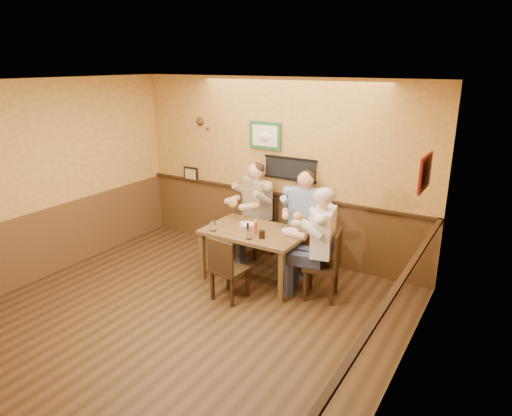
{
  "coord_description": "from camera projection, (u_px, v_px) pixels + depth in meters",
  "views": [
    {
      "loc": [
        3.3,
        -3.63,
        3.01
      ],
      "look_at": [
        0.24,
        1.45,
        1.1
      ],
      "focal_mm": 32.0,
      "sensor_mm": 36.0,
      "label": 1
    }
  ],
  "objects": [
    {
      "name": "chair_back_left",
      "position": [
        257.0,
        226.0,
        7.33
      ],
      "size": [
        0.57,
        0.57,
        0.96
      ],
      "primitive_type": null,
      "rotation": [
        0.0,
        0.0,
        -0.37
      ],
      "color": "#311F0F",
      "rests_on": "ground"
    },
    {
      "name": "chair_right_end",
      "position": [
        322.0,
        264.0,
        5.97
      ],
      "size": [
        0.52,
        0.52,
        0.95
      ],
      "primitive_type": null,
      "rotation": [
        0.0,
        0.0,
        -1.36
      ],
      "color": "#311F0F",
      "rests_on": "ground"
    },
    {
      "name": "hot_sauce_bottle",
      "position": [
        256.0,
        227.0,
        6.23
      ],
      "size": [
        0.05,
        0.05,
        0.19
      ],
      "primitive_type": "cylinder",
      "rotation": [
        0.0,
        0.0,
        0.0
      ],
      "color": "red",
      "rests_on": "dining_table"
    },
    {
      "name": "cola_tumbler",
      "position": [
        262.0,
        234.0,
        6.1
      ],
      "size": [
        0.09,
        0.09,
        0.11
      ],
      "primitive_type": "cylinder",
      "rotation": [
        0.0,
        0.0,
        0.03
      ],
      "color": "black",
      "rests_on": "dining_table"
    },
    {
      "name": "pepper_shaker",
      "position": [
        248.0,
        226.0,
        6.44
      ],
      "size": [
        0.04,
        0.04,
        0.09
      ],
      "primitive_type": "cylinder",
      "rotation": [
        0.0,
        0.0,
        -0.21
      ],
      "color": "black",
      "rests_on": "dining_table"
    },
    {
      "name": "diner_blue_polo",
      "position": [
        304.0,
        224.0,
        6.85
      ],
      "size": [
        0.74,
        0.74,
        1.35
      ],
      "primitive_type": null,
      "rotation": [
        0.0,
        0.0,
        0.21
      ],
      "color": "#85A4C8",
      "rests_on": "ground"
    },
    {
      "name": "plate_far_left",
      "position": [
        247.0,
        224.0,
        6.62
      ],
      "size": [
        0.26,
        0.26,
        0.02
      ],
      "primitive_type": "cylinder",
      "rotation": [
        0.0,
        0.0,
        -0.19
      ],
      "color": "white",
      "rests_on": "dining_table"
    },
    {
      "name": "salt_shaker",
      "position": [
        241.0,
        224.0,
        6.51
      ],
      "size": [
        0.04,
        0.04,
        0.08
      ],
      "primitive_type": "cylinder",
      "rotation": [
        0.0,
        0.0,
        0.35
      ],
      "color": "white",
      "rests_on": "dining_table"
    },
    {
      "name": "diner_white_elder",
      "position": [
        323.0,
        250.0,
        5.91
      ],
      "size": [
        0.74,
        0.74,
        1.36
      ],
      "primitive_type": null,
      "rotation": [
        0.0,
        0.0,
        -1.36
      ],
      "color": "white",
      "rests_on": "ground"
    },
    {
      "name": "dining_table",
      "position": [
        255.0,
        236.0,
        6.43
      ],
      "size": [
        1.4,
        0.9,
        0.75
      ],
      "color": "brown",
      "rests_on": "ground"
    },
    {
      "name": "water_glass_mid",
      "position": [
        249.0,
        235.0,
        6.07
      ],
      "size": [
        0.09,
        0.09,
        0.12
      ],
      "primitive_type": "cylinder",
      "rotation": [
        0.0,
        0.0,
        -0.16
      ],
      "color": "silver",
      "rests_on": "dining_table"
    },
    {
      "name": "water_glass_left",
      "position": [
        213.0,
        226.0,
        6.36
      ],
      "size": [
        0.11,
        0.11,
        0.13
      ],
      "primitive_type": "cylinder",
      "rotation": [
        0.0,
        0.0,
        0.31
      ],
      "color": "white",
      "rests_on": "dining_table"
    },
    {
      "name": "chair_near_side",
      "position": [
        230.0,
        268.0,
        5.96
      ],
      "size": [
        0.44,
        0.44,
        0.88
      ],
      "primitive_type": null,
      "rotation": [
        0.0,
        0.0,
        3.06
      ],
      "color": "#311F0F",
      "rests_on": "ground"
    },
    {
      "name": "chair_back_right",
      "position": [
        304.0,
        237.0,
        6.91
      ],
      "size": [
        0.52,
        0.52,
        0.94
      ],
      "primitive_type": null,
      "rotation": [
        0.0,
        0.0,
        0.21
      ],
      "color": "#311F0F",
      "rests_on": "ground"
    },
    {
      "name": "room",
      "position": [
        188.0,
        186.0,
        5.06
      ],
      "size": [
        5.02,
        5.03,
        2.81
      ],
      "color": "#362110",
      "rests_on": "ground"
    },
    {
      "name": "plate_far_right",
      "position": [
        290.0,
        230.0,
        6.37
      ],
      "size": [
        0.25,
        0.25,
        0.02
      ],
      "primitive_type": "cylinder",
      "rotation": [
        0.0,
        0.0,
        0.1
      ],
      "color": "silver",
      "rests_on": "dining_table"
    },
    {
      "name": "diner_tan_shirt",
      "position": [
        257.0,
        214.0,
        7.26
      ],
      "size": [
        0.82,
        0.82,
        1.37
      ],
      "primitive_type": null,
      "rotation": [
        0.0,
        0.0,
        -0.37
      ],
      "color": "tan",
      "rests_on": "ground"
    }
  ]
}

